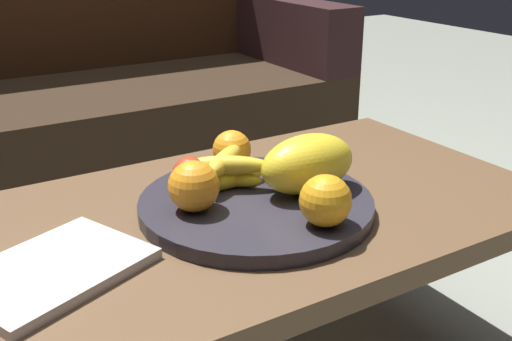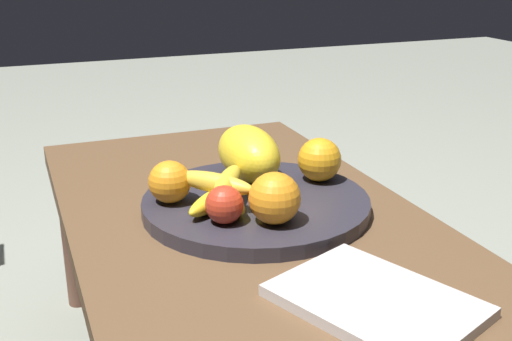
# 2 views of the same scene
# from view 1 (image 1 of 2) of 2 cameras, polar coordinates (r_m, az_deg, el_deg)

# --- Properties ---
(coffee_table) EXTENTS (1.03, 0.60, 0.40)m
(coffee_table) POSITION_cam_1_polar(r_m,az_deg,el_deg) (1.11, 0.09, -5.27)
(coffee_table) COLOR brown
(coffee_table) RESTS_ON ground_plane
(couch) EXTENTS (1.70, 0.70, 0.90)m
(couch) POSITION_cam_1_polar(r_m,az_deg,el_deg) (2.05, -16.94, 5.02)
(couch) COLOR black
(couch) RESTS_ON ground_plane
(fruit_bowl) EXTENTS (0.40, 0.40, 0.03)m
(fruit_bowl) POSITION_cam_1_polar(r_m,az_deg,el_deg) (1.06, 0.00, -3.14)
(fruit_bowl) COLOR #2C2932
(fruit_bowl) RESTS_ON coffee_table
(melon_large_front) EXTENTS (0.18, 0.11, 0.10)m
(melon_large_front) POSITION_cam_1_polar(r_m,az_deg,el_deg) (1.07, 4.78, 0.63)
(melon_large_front) COLOR yellow
(melon_large_front) RESTS_ON fruit_bowl
(orange_front) EXTENTS (0.08, 0.08, 0.08)m
(orange_front) POSITION_cam_1_polar(r_m,az_deg,el_deg) (1.00, -5.73, -1.44)
(orange_front) COLOR orange
(orange_front) RESTS_ON fruit_bowl
(orange_left) EXTENTS (0.08, 0.08, 0.08)m
(orange_left) POSITION_cam_1_polar(r_m,az_deg,el_deg) (0.95, 6.39, -2.77)
(orange_left) COLOR orange
(orange_left) RESTS_ON fruit_bowl
(orange_right) EXTENTS (0.07, 0.07, 0.07)m
(orange_right) POSITION_cam_1_polar(r_m,az_deg,el_deg) (1.17, -2.23, 1.94)
(orange_right) COLOR orange
(orange_right) RESTS_ON fruit_bowl
(apple_front) EXTENTS (0.06, 0.06, 0.06)m
(apple_front) POSITION_cam_1_polar(r_m,az_deg,el_deg) (1.08, -6.08, -0.35)
(apple_front) COLOR red
(apple_front) RESTS_ON fruit_bowl
(banana_bunch) EXTENTS (0.15, 0.14, 0.06)m
(banana_bunch) POSITION_cam_1_polar(r_m,az_deg,el_deg) (1.09, -2.80, 0.03)
(banana_bunch) COLOR gold
(banana_bunch) RESTS_ON fruit_bowl
(magazine) EXTENTS (0.30, 0.26, 0.02)m
(magazine) POSITION_cam_1_polar(r_m,az_deg,el_deg) (0.92, -18.16, -8.66)
(magazine) COLOR beige
(magazine) RESTS_ON coffee_table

